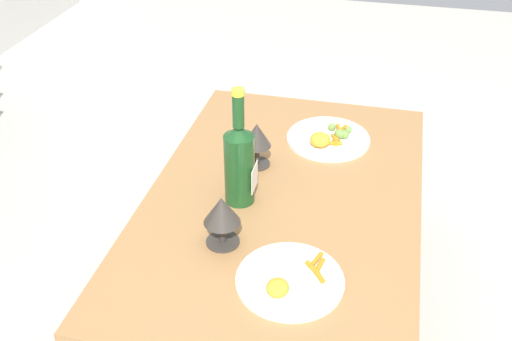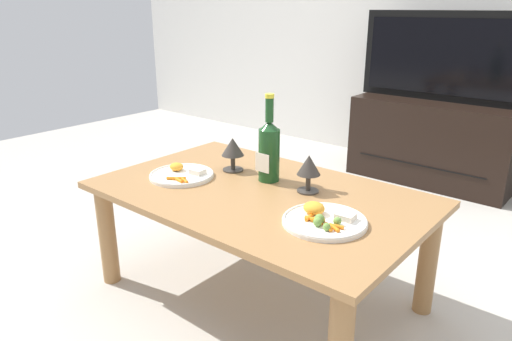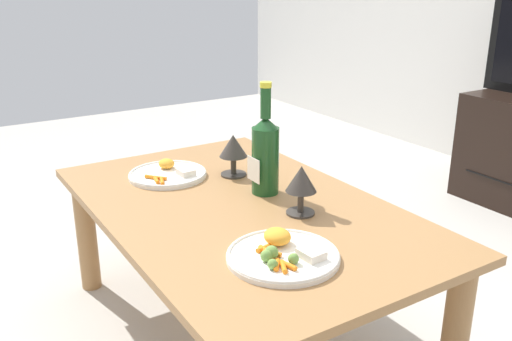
% 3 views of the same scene
% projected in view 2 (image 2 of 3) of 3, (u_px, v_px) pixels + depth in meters
% --- Properties ---
extents(ground_plane, '(6.40, 6.40, 0.00)m').
position_uv_depth(ground_plane, '(259.00, 294.00, 1.92)').
color(ground_plane, '#B7B2A8').
extents(dining_table, '(1.23, 0.77, 0.45)m').
position_uv_depth(dining_table, '(259.00, 208.00, 1.79)').
color(dining_table, '#9E7042').
rests_on(dining_table, ground_plane).
extents(tv_stand, '(1.01, 0.49, 0.53)m').
position_uv_depth(tv_stand, '(435.00, 141.00, 3.11)').
color(tv_stand, black).
rests_on(tv_stand, ground_plane).
extents(tv_screen, '(1.07, 0.05, 0.55)m').
position_uv_depth(tv_screen, '(445.00, 57.00, 2.93)').
color(tv_screen, black).
rests_on(tv_screen, tv_stand).
extents(wine_bottle, '(0.08, 0.09, 0.35)m').
position_uv_depth(wine_bottle, '(269.00, 148.00, 1.84)').
color(wine_bottle, '#19471E').
rests_on(wine_bottle, dining_table).
extents(goblet_left, '(0.09, 0.09, 0.14)m').
position_uv_depth(goblet_left, '(233.00, 149.00, 1.96)').
color(goblet_left, '#38332D').
rests_on(goblet_left, dining_table).
extents(goblet_right, '(0.09, 0.09, 0.14)m').
position_uv_depth(goblet_right, '(309.00, 167.00, 1.73)').
color(goblet_right, '#38332D').
rests_on(goblet_right, dining_table).
extents(dinner_plate_left, '(0.26, 0.26, 0.04)m').
position_uv_depth(dinner_plate_left, '(182.00, 174.00, 1.91)').
color(dinner_plate_left, white).
rests_on(dinner_plate_left, dining_table).
extents(dinner_plate_right, '(0.27, 0.27, 0.05)m').
position_uv_depth(dinner_plate_right, '(324.00, 220.00, 1.50)').
color(dinner_plate_right, white).
rests_on(dinner_plate_right, dining_table).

